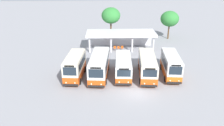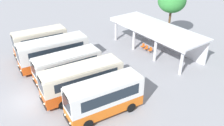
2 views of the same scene
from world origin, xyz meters
name	(u,v)px [view 1 (image 1 of 2)]	position (x,y,z in m)	size (l,w,h in m)	color
ground_plane	(136,93)	(0.00, 0.00, 0.00)	(180.00, 180.00, 0.00)	#939399
city_bus_nearest_orange	(75,66)	(-8.30, 4.62, 1.90)	(2.72, 6.72, 3.46)	black
city_bus_second_in_row	(99,65)	(-4.79, 4.86, 1.86)	(3.07, 8.22, 3.37)	black
city_bus_middle_cream	(123,66)	(-1.29, 4.88, 1.65)	(2.68, 7.34, 2.96)	black
city_bus_fourth_amber	(147,65)	(2.22, 4.69, 1.76)	(3.03, 8.10, 3.18)	black
city_bus_fifth_blue	(171,64)	(5.72, 4.88, 1.82)	(2.75, 6.99, 3.31)	black
terminal_canopy	(121,35)	(-0.78, 17.93, 2.58)	(13.40, 4.98, 3.40)	silver
waiting_chair_end_by_column	(115,48)	(-2.02, 16.43, 0.52)	(0.46, 0.46, 0.86)	slate
waiting_chair_second_from_end	(119,48)	(-1.29, 16.35, 0.52)	(0.46, 0.46, 0.86)	slate
waiting_chair_middle_seat	(122,48)	(-0.56, 16.41, 0.52)	(0.46, 0.46, 0.86)	slate
roadside_tree_behind_canopy	(111,16)	(-2.59, 21.94, 5.70)	(3.92, 3.92, 7.40)	brown
roadside_tree_east_of_canopy	(170,19)	(10.43, 23.93, 4.53)	(4.01, 4.01, 6.25)	brown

